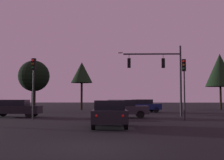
{
  "coord_description": "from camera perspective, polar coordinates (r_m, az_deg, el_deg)",
  "views": [
    {
      "loc": [
        1.03,
        -9.46,
        1.62
      ],
      "look_at": [
        0.14,
        17.83,
        3.41
      ],
      "focal_mm": 45.44,
      "sensor_mm": 36.0,
      "label": 1
    }
  ],
  "objects": [
    {
      "name": "car_crossing_left",
      "position": [
        24.2,
        2.2,
        -5.71
      ],
      "size": [
        4.33,
        1.8,
        1.52
      ],
      "color": "#232328",
      "rests_on": "ground"
    },
    {
      "name": "tree_center_horizon",
      "position": [
        36.98,
        -15.43,
        0.73
      ],
      "size": [
        3.89,
        3.89,
        6.42
      ],
      "color": "black",
      "rests_on": "ground"
    },
    {
      "name": "car_crossing_right",
      "position": [
        26.37,
        -18.88,
        -5.35
      ],
      "size": [
        4.41,
        1.76,
        1.52
      ],
      "color": "black",
      "rests_on": "ground"
    },
    {
      "name": "traffic_light_corner_left",
      "position": [
        22.04,
        14.3,
        0.59
      ],
      "size": [
        0.35,
        0.38,
        4.6
      ],
      "color": "#232326",
      "rests_on": "ground"
    },
    {
      "name": "traffic_light_corner_right",
      "position": [
        22.93,
        -15.52,
        0.72
      ],
      "size": [
        0.33,
        0.37,
        4.77
      ],
      "color": "#232326",
      "rests_on": "ground"
    },
    {
      "name": "ground_plane",
      "position": [
        34.02,
        0.14,
        -6.49
      ],
      "size": [
        168.0,
        168.0,
        0.0
      ],
      "primitive_type": "plane",
      "color": "black",
      "rests_on": "ground"
    },
    {
      "name": "tree_left_far",
      "position": [
        44.32,
        20.9,
        1.87
      ],
      "size": [
        4.28,
        4.28,
        8.2
      ],
      "color": "black",
      "rests_on": "ground"
    },
    {
      "name": "tree_behind_sign",
      "position": [
        41.6,
        -6.1,
        1.47
      ],
      "size": [
        3.13,
        3.13,
        6.96
      ],
      "color": "black",
      "rests_on": "ground"
    },
    {
      "name": "traffic_signal_mast_arm",
      "position": [
        26.96,
        10.06,
        2.17
      ],
      "size": [
        6.02,
        0.39,
        6.59
      ],
      "color": "#232326",
      "rests_on": "ground"
    },
    {
      "name": "car_nearside_lane",
      "position": [
        16.12,
        -0.51,
        -6.69
      ],
      "size": [
        2.07,
        4.05,
        1.52
      ],
      "color": "black",
      "rests_on": "ground"
    },
    {
      "name": "car_far_lane",
      "position": [
        33.84,
        6.28,
        -5.14
      ],
      "size": [
        4.3,
        2.72,
        1.52
      ],
      "color": "#0F1947",
      "rests_on": "ground"
    }
  ]
}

